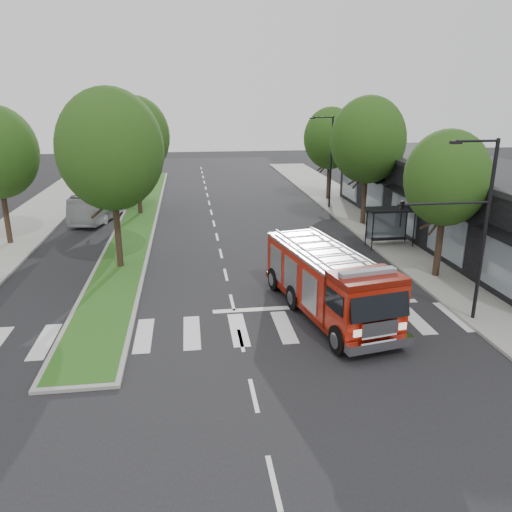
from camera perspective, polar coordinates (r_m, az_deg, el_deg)
The scene contains 14 objects.
ground at distance 24.45m, azimuth -2.74°, elevation -5.33°, with size 140.00×140.00×0.00m, color black.
sidewalk_right at distance 36.72m, azimuth 15.59°, elevation 2.10°, with size 5.00×80.00×0.15m, color gray.
median at distance 41.72m, azimuth -13.27°, elevation 4.13°, with size 3.00×50.00×0.15m.
storefront_row at distance 38.18m, azimuth 22.15°, elevation 5.78°, with size 8.00×30.00×5.00m, color black.
bus_shelter at distance 34.09m, azimuth 15.05°, elevation 4.38°, with size 3.20×1.60×2.61m.
tree_right_near at distance 28.14m, azimuth 20.95°, elevation 8.28°, with size 4.40×4.40×8.05m.
tree_right_mid at distance 38.92m, azimuth 12.68°, elevation 12.80°, with size 5.60×5.60×9.72m.
tree_right_far at distance 48.45m, azimuth 8.50°, elevation 13.16°, with size 5.00×5.00×8.73m.
tree_median_near at distance 28.84m, azimuth -16.28°, elevation 11.57°, with size 5.80×5.80×10.16m.
tree_median_far at distance 42.72m, azimuth -13.65°, elevation 13.14°, with size 5.60×5.60×9.72m.
streetlight_right_near at distance 22.68m, azimuth 22.98°, elevation 3.82°, with size 4.08×0.22×8.00m.
streetlight_right_far at distance 44.44m, azimuth 8.40°, elevation 11.00°, with size 2.11×0.20×8.00m.
fire_engine at distance 22.91m, azimuth 8.22°, elevation -2.97°, with size 4.41×9.64×3.22m.
city_bus at distance 43.27m, azimuth -17.05°, elevation 5.96°, with size 2.18×9.33×2.60m, color #ABABAF.
Camera 1 is at (-1.89, -22.41, 9.60)m, focal length 35.00 mm.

